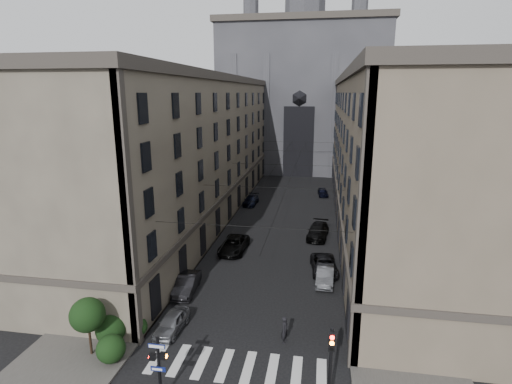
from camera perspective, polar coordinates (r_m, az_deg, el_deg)
The scene contains 19 objects.
sidewalk_left at distance 56.67m, azimuth -6.58°, elevation -3.04°, with size 7.00×80.00×0.15m, color #383533.
sidewalk_right at distance 54.89m, azimuth 15.07°, elevation -4.01°, with size 7.00×80.00×0.15m, color #383533.
zebra_crossing at distance 27.20m, azimuth -2.81°, elevation -23.61°, with size 11.00×3.20×0.01m, color beige.
building_left at distance 55.58m, azimuth -9.78°, elevation 6.30°, with size 13.60×60.60×18.85m.
building_right at distance 53.24m, azimuth 18.86°, elevation 5.43°, with size 13.60×60.60×18.85m.
gothic_tower at distance 91.11m, azimuth 6.70°, elevation 14.67°, with size 35.00×23.00×58.00m.
pedestrian_signal_left at distance 24.06m, azimuth -13.73°, elevation -22.84°, with size 1.02×0.38×4.00m.
traffic_light_right at distance 22.36m, azimuth 10.61°, elevation -22.80°, with size 0.34×0.50×5.20m.
shrub_cluster at distance 29.02m, azimuth -20.80°, elevation -17.65°, with size 3.90×4.40×3.90m.
tram_wires at distance 52.71m, azimuth 4.16°, elevation 3.75°, with size 14.00×60.00×0.43m.
car_left_near at distance 30.55m, azimuth -11.94°, elevation -17.77°, with size 1.57×3.91×1.33m, color slate.
car_left_midnear at distance 35.38m, azimuth -9.88°, elevation -12.84°, with size 1.58×4.52×1.49m, color black.
car_left_midfar at distance 43.17m, azimuth -3.19°, elevation -7.54°, with size 2.54×5.50×1.53m, color black.
car_left_far at distance 60.79m, azimuth -0.74°, elevation -1.19°, with size 1.86×4.59×1.33m, color black.
car_right_near at distance 37.01m, azimuth 9.85°, elevation -11.64°, with size 1.50×4.31×1.42m, color slate.
car_right_midnear at distance 38.94m, azimuth 9.70°, elevation -10.30°, with size 2.35×5.09×1.42m, color black.
car_right_midfar at distance 47.65m, azimuth 8.84°, elevation -5.55°, with size 2.19×5.40×1.57m, color black.
car_right_far at distance 66.87m, azimuth 9.53°, elevation 0.01°, with size 1.53×3.79×1.29m, color black.
pedestrian at distance 28.74m, azimuth 4.15°, elevation -19.02°, with size 0.69×0.46×1.90m, color black.
Camera 1 is at (4.74, -16.02, 16.60)m, focal length 28.00 mm.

